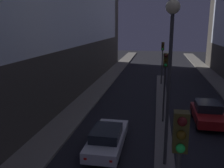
# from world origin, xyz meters

# --- Properties ---
(median_strip) EXTENTS (0.99, 30.44, 0.13)m
(median_strip) POSITION_xyz_m (0.00, 16.22, 0.07)
(median_strip) COLOR #66605B
(median_strip) RESTS_ON ground
(traffic_light_near) EXTENTS (0.32, 0.42, 4.73)m
(traffic_light_near) POSITION_xyz_m (0.00, 3.25, 3.60)
(traffic_light_near) COLOR #383838
(traffic_light_near) RESTS_ON median_strip
(traffic_light_mid) EXTENTS (0.32, 0.42, 4.73)m
(traffic_light_mid) POSITION_xyz_m (0.00, 14.81, 3.60)
(traffic_light_mid) COLOR #383838
(traffic_light_mid) RESTS_ON median_strip
(traffic_light_far) EXTENTS (0.32, 0.42, 4.73)m
(traffic_light_far) POSITION_xyz_m (0.00, 26.39, 3.60)
(traffic_light_far) COLOR #383838
(traffic_light_far) RESTS_ON median_strip
(street_lamp) EXTENTS (0.61, 0.61, 7.58)m
(street_lamp) POSITION_xyz_m (0.00, 9.24, 5.75)
(street_lamp) COLOR #383838
(street_lamp) RESTS_ON median_strip
(car_left_lane) EXTENTS (1.73, 4.54, 1.35)m
(car_left_lane) POSITION_xyz_m (-3.05, 10.34, 0.70)
(car_left_lane) COLOR silver
(car_left_lane) RESTS_ON ground
(car_right_lane) EXTENTS (1.87, 4.06, 1.47)m
(car_right_lane) POSITION_xyz_m (3.05, 15.35, 0.74)
(car_right_lane) COLOR maroon
(car_right_lane) RESTS_ON ground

